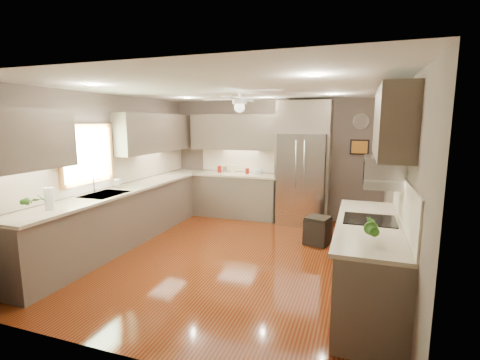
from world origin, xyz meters
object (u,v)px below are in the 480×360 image
Objects in this scene: canister_c at (233,169)px; paper_towel at (49,199)px; potted_plant_left at (35,200)px; potted_plant_right at (371,227)px; bowl at (257,173)px; soap_bottle at (118,182)px; stool at (318,231)px; canister_b at (225,170)px; canister_d at (247,171)px; refrigerator at (303,165)px; canister_a at (220,169)px; microwave at (383,172)px.

paper_towel reaches higher than canister_c.
potted_plant_left is 1.05× the size of potted_plant_right.
paper_towel is (-1.65, -3.75, 0.11)m from bowl.
soap_bottle is 3.46m from stool.
canister_b is at bearing 75.95° from paper_towel.
canister_b reaches higher than canister_d.
refrigerator reaches higher than soap_bottle.
canister_b is 0.62× the size of bowl.
canister_a is 1.00× the size of canister_b.
bowl is at bearing 138.22° from stool.
soap_bottle is 3.52m from refrigerator.
potted_plant_right is at bearing -59.71° from bowl.
stool is at bearing -28.31° from canister_a.
microwave is at bearing -40.98° from canister_a.
refrigerator is (0.97, -0.08, 0.22)m from bowl.
refrigerator is at bearing -0.79° from canister_a.
soap_bottle is at bearing -118.56° from canister_c.
potted_plant_left is (-0.84, -3.87, 0.07)m from canister_a.
canister_b is at bearing -177.29° from canister_d.
potted_plant_right is (3.02, -3.67, 0.07)m from canister_a.
canister_d is at bearing -179.57° from bowl.
potted_plant_right is 0.96× the size of paper_towel.
potted_plant_left is 4.68m from refrigerator.
canister_a reaches higher than stool.
canister_a is 0.76× the size of canister_c.
canister_c is 2.58m from soap_bottle.
microwave reaches higher than canister_d.
canister_c is 0.08× the size of refrigerator.
canister_a is 0.69× the size of soap_bottle.
potted_plant_right reaches higher than canister_a.
potted_plant_left is 4.27m from bowl.
soap_bottle is at bearing -113.10° from canister_a.
potted_plant_left is at bearing -113.26° from bowl.
canister_b is 2.47m from soap_bottle.
potted_plant_right is 0.12× the size of refrigerator.
canister_d is at bearing 132.22° from microwave.
canister_c is 0.62× the size of paper_towel.
stool is (3.22, 0.97, -0.81)m from soap_bottle.
canister_c is 2.50m from stool.
canister_a is 0.62m from canister_d.
canister_b is 0.31× the size of stool.
canister_d is (0.62, 0.05, -0.02)m from canister_a.
microwave is at bearing 15.91° from potted_plant_left.
canister_b is 4.12m from microwave.
canister_a is 0.26× the size of microwave.
soap_bottle is at bearing -115.47° from canister_b.
potted_plant_right is (3.96, -1.47, 0.04)m from soap_bottle.
canister_b is (0.12, 0.03, -0.01)m from canister_a.
bowl is 4.10m from paper_towel.
canister_b is 0.50m from canister_d.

